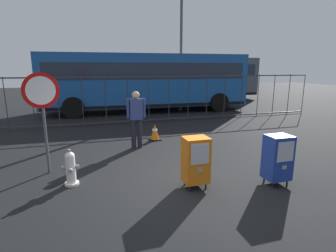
% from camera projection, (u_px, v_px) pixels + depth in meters
% --- Properties ---
extents(ground_plane, '(60.00, 60.00, 0.00)m').
position_uv_depth(ground_plane, '(171.00, 180.00, 5.57)').
color(ground_plane, black).
extents(fire_hydrant, '(0.33, 0.32, 0.75)m').
position_uv_depth(fire_hydrant, '(71.00, 168.00, 5.29)').
color(fire_hydrant, silver).
rests_on(fire_hydrant, ground_plane).
extents(newspaper_box_primary, '(0.48, 0.42, 1.02)m').
position_uv_depth(newspaper_box_primary, '(196.00, 160.00, 5.14)').
color(newspaper_box_primary, black).
rests_on(newspaper_box_primary, ground_plane).
extents(newspaper_box_secondary, '(0.48, 0.42, 1.02)m').
position_uv_depth(newspaper_box_secondary, '(278.00, 157.00, 5.28)').
color(newspaper_box_secondary, black).
rests_on(newspaper_box_secondary, ground_plane).
extents(stop_sign, '(0.71, 0.31, 2.23)m').
position_uv_depth(stop_sign, '(42.00, 102.00, 5.63)').
color(stop_sign, '#4C4F54').
rests_on(stop_sign, ground_plane).
extents(pedestrian, '(0.55, 0.22, 1.67)m').
position_uv_depth(pedestrian, '(136.00, 116.00, 7.64)').
color(pedestrian, black).
rests_on(pedestrian, ground_plane).
extents(traffic_cone, '(0.36, 0.36, 0.53)m').
position_uv_depth(traffic_cone, '(155.00, 132.00, 8.64)').
color(traffic_cone, black).
rests_on(traffic_cone, ground_plane).
extents(fence_barrier, '(18.03, 0.04, 2.00)m').
position_uv_depth(fence_barrier, '(128.00, 100.00, 11.02)').
color(fence_barrier, '#2D2D33').
rests_on(fence_barrier, ground_plane).
extents(bus_near, '(10.59, 3.11, 3.00)m').
position_uv_depth(bus_near, '(146.00, 79.00, 14.08)').
color(bus_near, '#19519E').
rests_on(bus_near, ground_plane).
extents(bus_far, '(10.55, 2.97, 3.00)m').
position_uv_depth(bus_far, '(185.00, 76.00, 19.10)').
color(bus_far, '#4C5156').
rests_on(bus_far, ground_plane).
extents(street_light_near_right, '(0.32, 0.32, 8.58)m').
position_uv_depth(street_light_near_right, '(181.00, 17.00, 13.63)').
color(street_light_near_right, '#4C4F54').
rests_on(street_light_near_right, ground_plane).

